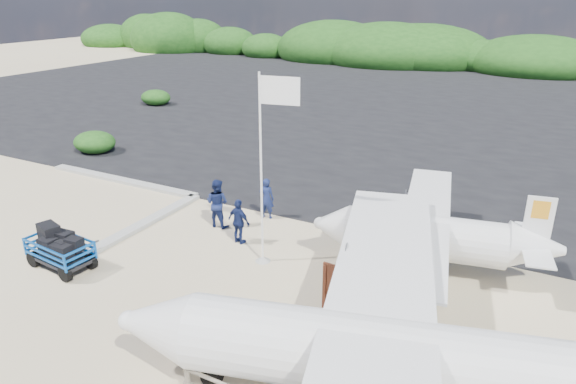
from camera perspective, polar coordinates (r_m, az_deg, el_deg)
name	(u,v)px	position (r m, az deg, el deg)	size (l,w,h in m)	color
ground	(211,271)	(17.62, -8.55, -8.63)	(160.00, 160.00, 0.00)	beige
asphalt_apron	(428,106)	(44.01, 15.29, 9.19)	(90.00, 50.00, 0.04)	#B2B2B2
lagoon	(63,206)	(24.46, -23.73, -1.46)	(9.00, 7.00, 0.40)	#B2B2B2
vegetation_band	(478,68)	(68.31, 20.35, 12.77)	(124.00, 8.00, 4.40)	#B2B2B2
baggage_cart	(63,267)	(19.21, -23.70, -7.66)	(2.47, 1.41, 1.23)	#0B4EAB
flagpole	(263,261)	(18.03, -2.80, -7.65)	(1.30, 0.54, 6.49)	white
signboard	(350,318)	(15.26, 6.94, -13.74)	(1.94, 0.18, 1.60)	#572A19
crew_a	(267,198)	(20.96, -2.40, -0.71)	(0.63, 0.41, 1.73)	#141F4D
crew_b	(217,203)	(20.35, -7.87, -1.23)	(0.96, 0.75, 1.97)	#141F4D
crew_c	(239,222)	(18.94, -5.47, -3.29)	(1.02, 0.42, 1.73)	#141F4D
aircraft_small	(300,84)	(52.84, 1.30, 11.87)	(8.15, 8.15, 2.93)	#B2B2B2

